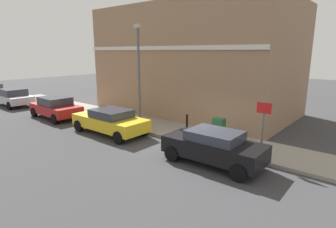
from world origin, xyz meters
TOP-DOWN VIEW (x-y plane):
  - ground at (0.00, 0.00)m, footprint 80.00×80.00m
  - sidewalk at (1.90, 6.00)m, footprint 2.59×30.00m
  - corner_building at (7.12, 4.66)m, footprint 7.95×13.33m
  - car_black at (-0.58, -1.45)m, footprint 1.87×4.04m
  - car_yellow at (-0.56, 5.00)m, footprint 1.97×4.50m
  - car_red at (-0.62, 10.68)m, footprint 1.99×4.07m
  - car_silver at (-0.68, 17.34)m, footprint 2.00×4.03m
  - utility_cabinet at (1.64, -0.40)m, footprint 0.46×0.61m
  - bollard_near_cabinet at (1.74, 1.53)m, footprint 0.14×0.14m
  - street_sign at (1.06, -2.73)m, footprint 0.08×0.60m
  - lamppost at (1.49, 4.81)m, footprint 0.20×0.44m

SIDE VIEW (x-z plane):
  - ground at x=0.00m, z-range 0.00..0.00m
  - sidewalk at x=1.90m, z-range 0.00..0.15m
  - utility_cabinet at x=1.64m, z-range 0.11..1.26m
  - bollard_near_cabinet at x=1.74m, z-range 0.19..1.22m
  - car_yellow at x=-0.56m, z-range 0.04..1.40m
  - car_silver at x=-0.68m, z-range 0.03..1.44m
  - car_black at x=-0.58m, z-range 0.05..1.43m
  - car_red at x=-0.62m, z-range 0.03..1.46m
  - street_sign at x=1.06m, z-range 0.51..2.81m
  - lamppost at x=1.49m, z-range 0.44..6.16m
  - corner_building at x=7.12m, z-range 0.00..7.37m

